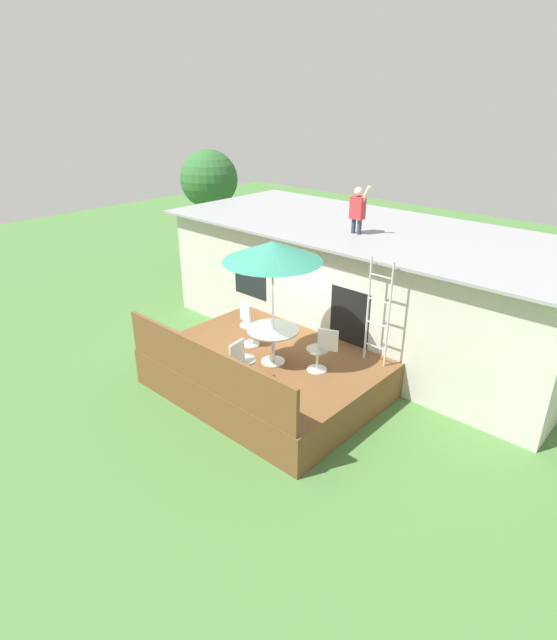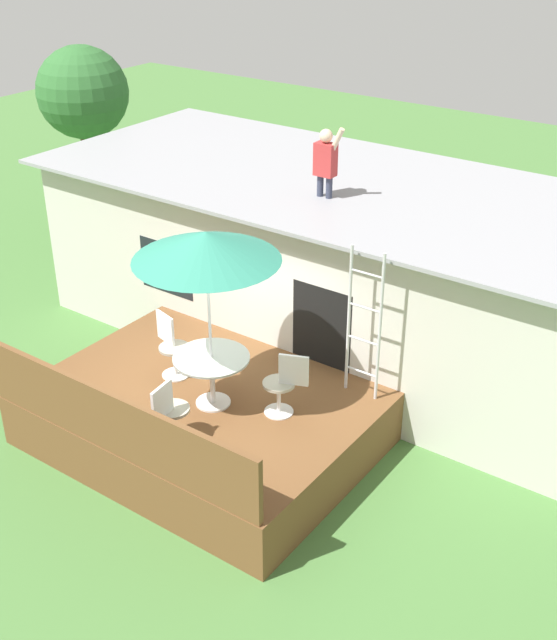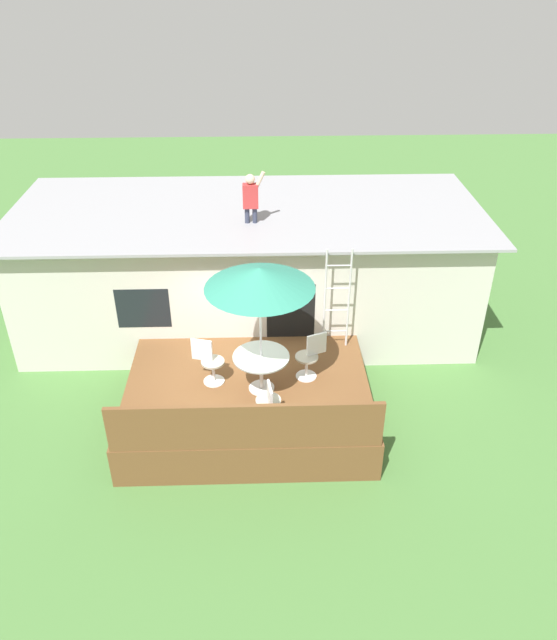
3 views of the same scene
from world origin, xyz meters
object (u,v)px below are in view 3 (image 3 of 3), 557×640
at_px(person_figure, 251,195).
at_px(patio_chair_left, 209,361).
at_px(step_ladder, 337,299).
at_px(patio_chair_right, 310,356).
at_px(patio_table, 261,363).
at_px(patio_umbrella, 260,278).
at_px(patio_chair_near, 269,403).

distance_m(person_figure, patio_chair_left, 3.62).
xyz_separation_m(person_figure, patio_chair_left, (-0.82, -2.73, -2.23)).
relative_size(step_ladder, patio_chair_right, 2.39).
height_order(patio_table, patio_umbrella, patio_umbrella).
relative_size(patio_umbrella, step_ladder, 1.15).
bearing_deg(patio_chair_left, patio_chair_near, -33.67).
bearing_deg(patio_chair_right, patio_umbrella, -0.00).
height_order(patio_table, step_ladder, step_ladder).
distance_m(patio_table, step_ladder, 2.13).
bearing_deg(person_figure, patio_chair_near, -86.01).
xyz_separation_m(patio_table, patio_chair_near, (0.12, -0.99, -0.13)).
relative_size(patio_umbrella, patio_chair_near, 2.76).
bearing_deg(step_ladder, patio_table, -137.45).
relative_size(person_figure, patio_chair_near, 1.21).
relative_size(person_figure, patio_chair_left, 1.21).
bearing_deg(patio_chair_left, person_figure, 88.40).
xyz_separation_m(person_figure, patio_chair_near, (0.28, -3.99, -2.23)).
distance_m(step_ladder, patio_chair_right, 1.35).
bearing_deg(patio_table, patio_chair_left, 164.89).
relative_size(patio_chair_left, patio_chair_right, 1.00).
xyz_separation_m(person_figure, patio_chair_right, (1.09, -2.62, -2.23)).
height_order(patio_table, person_figure, person_figure).
height_order(patio_table, patio_chair_near, patio_chair_near).
distance_m(patio_umbrella, patio_chair_left, 2.14).
distance_m(patio_umbrella, patio_chair_right, 2.14).
distance_m(patio_chair_right, patio_chair_near, 1.59).
relative_size(person_figure, patio_chair_right, 1.21).
height_order(patio_umbrella, patio_chair_left, patio_umbrella).
bearing_deg(person_figure, patio_chair_left, -106.71).
bearing_deg(patio_table, patio_chair_right, 21.92).
bearing_deg(patio_chair_left, step_ladder, 39.51).
height_order(patio_umbrella, patio_chair_right, patio_umbrella).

